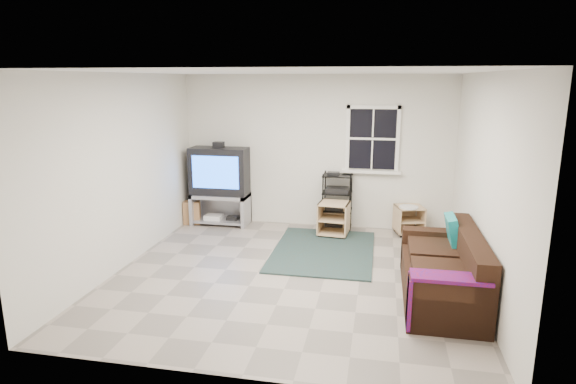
% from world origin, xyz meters
% --- Properties ---
extents(room, '(4.60, 4.62, 4.60)m').
position_xyz_m(room, '(0.95, 2.27, 1.48)').
color(room, gray).
rests_on(room, ground).
extents(tv_unit, '(1.00, 0.50, 1.47)m').
position_xyz_m(tv_unit, '(-1.65, 2.03, 0.80)').
color(tv_unit, '#95959C').
rests_on(tv_unit, ground).
extents(av_rack, '(0.49, 0.36, 0.99)m').
position_xyz_m(av_rack, '(0.40, 2.10, 0.43)').
color(av_rack, black).
rests_on(av_rack, ground).
extents(side_table_left, '(0.51, 0.51, 0.56)m').
position_xyz_m(side_table_left, '(0.39, 1.79, 0.30)').
color(side_table_left, tan).
rests_on(side_table_left, ground).
extents(side_table_right, '(0.53, 0.53, 0.50)m').
position_xyz_m(side_table_right, '(1.59, 2.08, 0.28)').
color(side_table_right, tan).
rests_on(side_table_right, ground).
extents(sofa, '(0.84, 1.90, 0.87)m').
position_xyz_m(sofa, '(1.89, -0.33, 0.31)').
color(sofa, black).
rests_on(sofa, ground).
extents(shag_rug, '(1.47, 2.02, 0.02)m').
position_xyz_m(shag_rug, '(0.32, 0.95, 0.01)').
color(shag_rug, '#302215').
rests_on(shag_rug, ground).
extents(paper_bag, '(0.32, 0.24, 0.41)m').
position_xyz_m(paper_bag, '(-2.16, 1.93, 0.20)').
color(paper_bag, '#A47649').
rests_on(paper_bag, ground).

